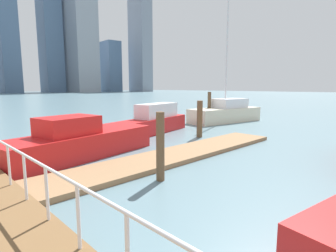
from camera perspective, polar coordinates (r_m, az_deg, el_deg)
The scene contains 14 objects.
ground_plane at distance 17.41m, azimuth -27.42°, elevation -2.24°, with size 300.00×300.00×0.00m, color slate.
floating_dock at distance 11.20m, azimuth 1.20°, elevation -6.30°, with size 12.70×2.00×0.18m, color #93704C.
boardwalk_railing at distance 6.20m, azimuth -26.56°, elevation -8.65°, with size 0.06×29.65×1.08m.
dock_piling_0 at distance 15.60m, azimuth 6.74°, elevation 1.48°, with size 0.33×0.33×2.13m, color brown.
dock_piling_1 at distance 22.41m, azimuth 8.74°, elevation 4.00°, with size 0.29×0.29×2.49m, color brown.
dock_piling_2 at distance 8.33m, azimuth -1.64°, elevation -4.42°, with size 0.26×0.26×2.16m, color brown.
moored_boat_1 at distance 16.67m, azimuth -4.14°, elevation 0.72°, with size 7.58×3.16×1.85m.
moored_boat_4 at distance 22.89m, azimuth 12.16°, elevation 2.83°, with size 6.83×3.14×9.71m.
moored_boat_5 at distance 11.74m, azimuth -18.33°, elevation -3.23°, with size 6.83×3.01×1.75m.
skyline_tower_3 at distance 138.37m, azimuth -30.95°, elevation 15.49°, with size 7.23×9.24×45.52m, color slate.
skyline_tower_4 at distance 151.68m, azimuth -23.88°, elevation 18.56°, with size 8.46×12.61×62.91m, color slate.
skyline_tower_5 at distance 148.29m, azimuth -18.13°, elevation 19.52°, with size 12.24×13.65×65.07m, color #8C939E.
skyline_tower_6 at distance 159.43m, azimuth -12.01°, elevation 12.19°, with size 7.93×10.89×27.89m, color slate.
skyline_tower_7 at distance 160.46m, azimuth -5.95°, elevation 18.18°, with size 7.18×13.86×60.54m, color gray.
Camera 1 is at (-4.89, 3.55, 2.93)m, focal length 28.69 mm.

